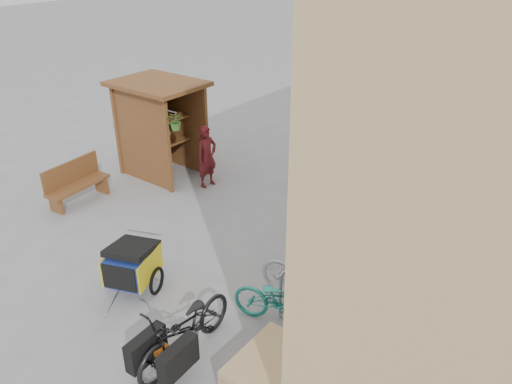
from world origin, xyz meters
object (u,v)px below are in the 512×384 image
Objects in this scene: bike_1 at (308,277)px; bike_6 at (392,195)px; bike_3 at (344,231)px; bike_5 at (376,204)px; bench at (76,182)px; shopping_carts at (458,163)px; child_trailer at (132,263)px; person_kiosk at (207,156)px; bike_0 at (285,301)px; bike_7 at (394,183)px; cargo_bike at (184,331)px; kiosk at (157,116)px; pallet_stack at (275,372)px; bike_2 at (343,239)px; bike_4 at (360,214)px.

bike_6 is at bearing -4.54° from bike_1.
bike_5 is (0.04, 1.31, 0.02)m from bike_3.
shopping_carts reaches higher than bench.
bench is 0.99× the size of child_trailer.
person_kiosk reaches higher than bike_0.
bike_3 is at bearing 31.08° from child_trailer.
bench is at bearing -137.39° from shopping_carts.
bike_7 is (3.99, 1.88, -0.28)m from person_kiosk.
bike_7 is (0.45, 6.30, -0.01)m from cargo_bike.
bike_3 is at bearing -5.38° from kiosk.
bike_3 is at bearing 102.58° from pallet_stack.
bike_3 is at bearing -10.75° from bike_0.
bike_2 is at bearing 76.86° from cargo_bike.
bike_4 is at bearing 19.52° from bench.
kiosk reaches higher than bike_2.
person_kiosk is 3.97m from bike_4.
bike_2 is at bearing -2.33° from bike_1.
bike_2 reaches higher than bike_0.
bike_4 is (-0.90, 4.31, 0.20)m from pallet_stack.
bench is 0.88× the size of bike_3.
bike_5 is at bearing -73.22° from person_kiosk.
person_kiosk is (-3.53, 4.43, 0.27)m from cargo_bike.
pallet_stack is 3.19m from child_trailer.
cargo_bike is (-1.31, -0.37, 0.29)m from pallet_stack.
bike_7 is (5.42, 2.06, -1.07)m from kiosk.
bike_4 is at bearing 0.81° from bike_1.
pallet_stack is 0.74× the size of bike_7.
child_trailer is at bearing -147.75° from person_kiosk.
bike_0 is (5.73, -2.81, -1.10)m from kiosk.
bench is 6.38m from bike_4.
bike_3 is at bearing 78.56° from cargo_bike.
shopping_carts is 6.72m from bike_0.
bike_0 is at bearing 117.41° from pallet_stack.
kiosk is 6.19m from bike_1.
bike_7 reaches higher than bike_0.
kiosk reaches higher than bike_6.
pallet_stack is 7.77m from shopping_carts.
bike_5 is 1.15× the size of bike_6.
bike_1 is at bearing -157.08° from bike_2.
kiosk is 1.65m from person_kiosk.
child_trailer is 2.99m from bike_1.
bike_3 is (-0.75, -4.41, -0.05)m from shopping_carts.
person_kiosk is at bearing 140.08° from pallet_stack.
bike_5 is at bearing 177.06° from bike_6.
bike_3 reaches higher than pallet_stack.
kiosk is 1.59× the size of bike_4.
bike_4 is (-0.23, 1.15, -0.06)m from bike_2.
bike_0 is at bearing -26.11° from kiosk.
bike_1 is 2.61m from bike_4.
bench is 0.97× the size of bike_7.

